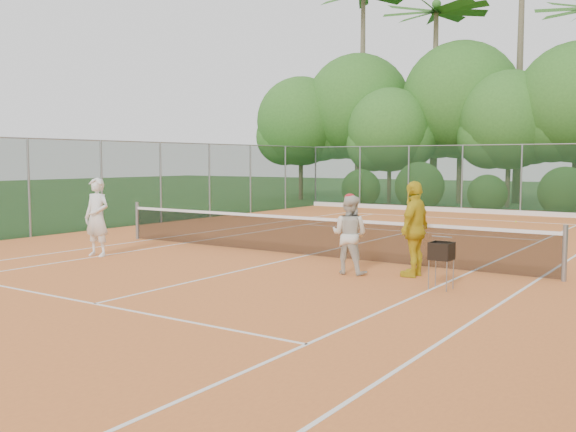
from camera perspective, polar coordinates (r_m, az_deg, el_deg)
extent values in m
plane|color=#1E4017|center=(15.77, 1.58, -3.62)|extent=(120.00, 120.00, 0.00)
cube|color=orange|center=(15.77, 1.58, -3.58)|extent=(18.00, 36.00, 0.02)
cylinder|color=gray|center=(19.52, -13.25, -0.40)|extent=(0.10, 0.10, 1.10)
cylinder|color=gray|center=(13.48, 23.38, -3.05)|extent=(0.10, 0.10, 1.10)
cube|color=black|center=(15.70, 1.59, -1.89)|extent=(11.87, 0.03, 0.86)
cube|color=white|center=(15.65, 1.59, -0.20)|extent=(11.87, 0.04, 0.07)
imported|color=white|center=(16.25, -16.62, -0.11)|extent=(0.75, 0.54, 1.91)
imported|color=beige|center=(13.24, 5.50, -1.66)|extent=(0.83, 0.66, 1.63)
ellipsoid|color=#B2171C|center=(13.17, 5.52, 1.69)|extent=(0.22, 0.22, 0.14)
imported|color=gold|center=(13.11, 11.19, -1.13)|extent=(0.48, 1.13, 1.93)
cylinder|color=gray|center=(11.90, 12.39, -5.13)|extent=(0.02, 0.02, 0.55)
cylinder|color=gray|center=(12.09, 14.48, -5.01)|extent=(0.02, 0.02, 0.55)
cube|color=black|center=(11.93, 13.49, -3.03)|extent=(0.38, 0.38, 0.32)
sphere|color=yellow|center=(25.58, 5.97, -0.21)|extent=(0.07, 0.07, 0.07)
sphere|color=#CCE334|center=(25.55, 19.59, -0.48)|extent=(0.07, 0.07, 0.07)
sphere|color=#BADE33|center=(23.53, 13.51, -0.77)|extent=(0.07, 0.07, 0.07)
cube|color=white|center=(26.50, 15.57, -0.25)|extent=(11.03, 0.06, 0.01)
cube|color=white|center=(19.25, -12.31, -2.09)|extent=(0.06, 23.77, 0.01)
cube|color=white|center=(13.66, 21.44, -5.21)|extent=(0.06, 23.77, 0.01)
cube|color=white|center=(18.29, -9.34, -2.42)|extent=(0.06, 23.77, 0.01)
cube|color=white|center=(14.01, 15.94, -4.80)|extent=(0.06, 23.77, 0.01)
cube|color=white|center=(21.39, 10.86, -1.37)|extent=(8.23, 0.06, 0.01)
cube|color=white|center=(11.02, -16.82, -7.48)|extent=(8.23, 0.06, 0.01)
cube|color=white|center=(15.76, 1.58, -3.54)|extent=(0.06, 12.80, 0.01)
cube|color=#19381E|center=(29.37, 17.59, 3.12)|extent=(18.00, 0.02, 3.00)
cylinder|color=gray|center=(33.09, 2.46, 3.54)|extent=(0.07, 0.07, 3.00)
cube|color=#19381E|center=(20.95, -22.04, 2.33)|extent=(0.02, 33.00, 3.00)
cylinder|color=gray|center=(33.09, 2.46, 3.54)|extent=(0.07, 0.07, 3.00)
cylinder|color=brown|center=(38.34, 1.15, 4.27)|extent=(0.26, 0.26, 3.75)
sphere|color=#306120|center=(38.40, 1.16, 8.41)|extent=(5.25, 5.25, 5.25)
cylinder|color=brown|center=(38.10, 6.19, 4.73)|extent=(0.30, 0.30, 4.40)
sphere|color=#306120|center=(38.23, 6.23, 9.61)|extent=(6.16, 6.16, 6.16)
cylinder|color=brown|center=(34.98, 8.99, 3.69)|extent=(0.22, 0.22, 3.20)
sphere|color=#306120|center=(35.00, 9.04, 7.57)|extent=(4.48, 4.48, 4.48)
cylinder|color=brown|center=(36.15, 15.02, 4.65)|extent=(0.31, 0.31, 4.50)
sphere|color=#306120|center=(36.29, 15.14, 9.92)|extent=(6.30, 6.30, 6.30)
cylinder|color=brown|center=(33.83, 18.97, 3.69)|extent=(0.24, 0.24, 3.50)
sphere|color=#306120|center=(33.88, 19.10, 8.07)|extent=(4.90, 4.90, 4.90)
cylinder|color=brown|center=(33.66, 24.16, 4.03)|extent=(0.28, 0.28, 4.10)
cone|color=brown|center=(39.88, 6.63, 10.92)|extent=(0.44, 0.44, 13.00)
cone|color=brown|center=(36.80, 12.90, 9.77)|extent=(0.44, 0.44, 11.00)
sphere|color=#306120|center=(37.64, 13.06, 17.88)|extent=(0.50, 0.50, 0.50)
cone|color=brown|center=(37.69, 19.91, 12.54)|extent=(0.44, 0.44, 15.00)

